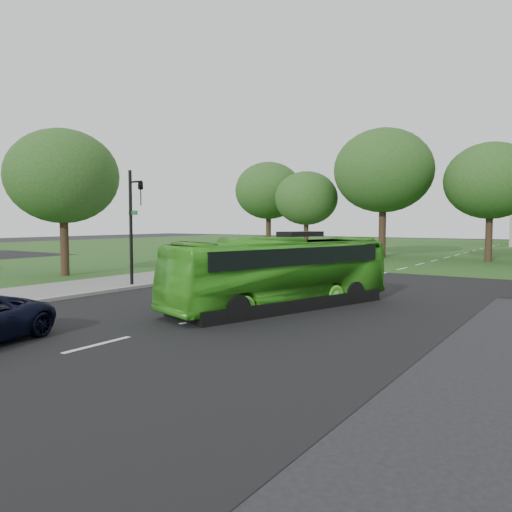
# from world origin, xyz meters

# --- Properties ---
(ground) EXTENTS (160.00, 160.00, 0.00)m
(ground) POSITION_xyz_m (0.00, 0.00, 0.00)
(ground) COLOR black
(ground) RESTS_ON ground
(street_surfaces) EXTENTS (120.00, 120.00, 0.15)m
(street_surfaces) POSITION_xyz_m (-0.38, 22.75, 0.03)
(street_surfaces) COLOR black
(street_surfaces) RESTS_ON ground
(tree_park_a) EXTENTS (5.70, 5.70, 7.58)m
(tree_park_a) POSITION_xyz_m (-11.49, 26.29, 5.14)
(tree_park_a) COLOR black
(tree_park_a) RESTS_ON ground
(tree_park_b) EXTENTS (8.24, 8.24, 10.80)m
(tree_park_b) POSITION_xyz_m (-4.57, 26.91, 7.29)
(tree_park_b) COLOR black
(tree_park_b) RESTS_ON ground
(tree_park_c) EXTENTS (6.77, 6.77, 8.99)m
(tree_park_c) POSITION_xyz_m (3.64, 27.25, 6.10)
(tree_park_c) COLOR black
(tree_park_c) RESTS_ON ground
(tree_park_f) EXTENTS (6.78, 6.78, 9.05)m
(tree_park_f) POSITION_xyz_m (-17.25, 28.96, 6.15)
(tree_park_f) COLOR black
(tree_park_f) RESTS_ON ground
(tree_side_near) EXTENTS (6.17, 6.17, 8.20)m
(tree_side_near) POSITION_xyz_m (-14.57, 3.33, 5.57)
(tree_side_near) COLOR black
(tree_side_near) RESTS_ON ground
(bus) EXTENTS (4.76, 9.28, 2.52)m
(bus) POSITION_xyz_m (1.00, 1.17, 1.26)
(bus) COLOR green
(bus) RESTS_ON ground
(traffic_light) EXTENTS (0.87, 0.25, 5.41)m
(traffic_light) POSITION_xyz_m (-7.46, 2.00, 3.18)
(traffic_light) COLOR black
(traffic_light) RESTS_ON ground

